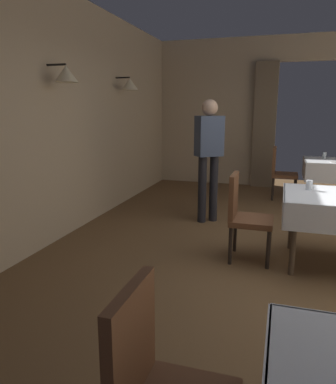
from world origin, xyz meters
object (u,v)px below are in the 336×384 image
Objects in this scene: glass_mid_a at (309,185)px; glass_far_d at (324,155)px; chair_mid_left at (244,213)px; person_waiter_by_doorway at (209,151)px; chair_far_left at (280,170)px.

glass_mid_a is 2.82m from glass_far_d.
person_waiter_by_doorway is (-0.63, 1.23, 0.51)m from chair_mid_left.
glass_mid_a is at bearing -98.33° from glass_far_d.
chair_far_left reaches higher than glass_mid_a.
chair_mid_left is 0.75m from glass_mid_a.
glass_mid_a is 0.98× the size of glass_far_d.
chair_mid_left is at bearing -96.46° from chair_far_left.
chair_mid_left is at bearing -157.10° from glass_mid_a.
person_waiter_by_doorway reaches higher than chair_far_left.
chair_mid_left is 8.74× the size of glass_far_d.
glass_far_d is at bearing 71.08° from chair_mid_left.
glass_far_d is 0.06× the size of person_waiter_by_doorway.
person_waiter_by_doorway is (-0.97, -1.75, 0.51)m from chair_far_left.
glass_far_d reaches higher than glass_mid_a.
chair_far_left is at bearing 96.39° from glass_mid_a.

